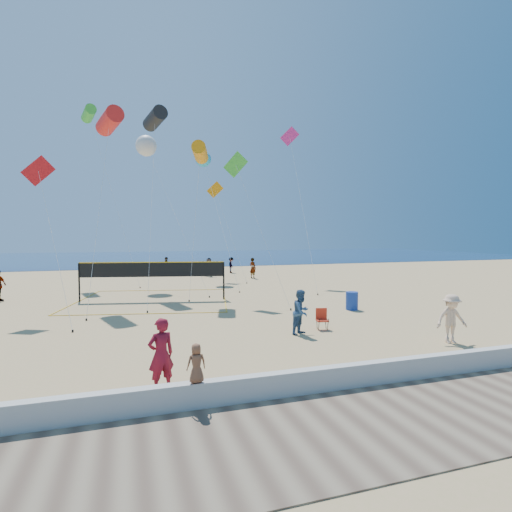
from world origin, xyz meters
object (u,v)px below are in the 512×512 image
object	(u,v)px
woman	(161,355)
trash_barrel	(352,301)
volleyball_net	(153,274)
camp_chair	(322,318)

from	to	relation	value
woman	trash_barrel	world-z (taller)	woman
woman	volleyball_net	distance (m)	14.71
trash_barrel	woman	bearing A→B (deg)	-142.13
camp_chair	volleyball_net	xyz separation A→B (m)	(-6.30, 9.93, 1.12)
camp_chair	trash_barrel	world-z (taller)	trash_barrel
woman	trash_barrel	distance (m)	13.41
woman	camp_chair	bearing A→B (deg)	-163.71
woman	volleyball_net	bearing A→B (deg)	-110.56
woman	volleyball_net	world-z (taller)	volleyball_net
woman	camp_chair	size ratio (longest dim) A/B	1.92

